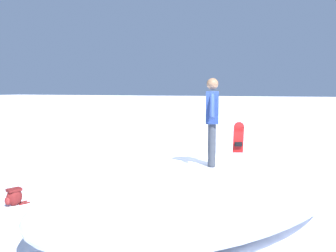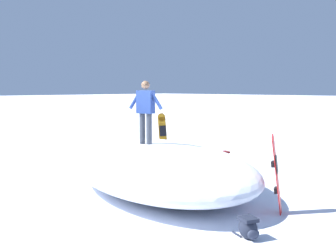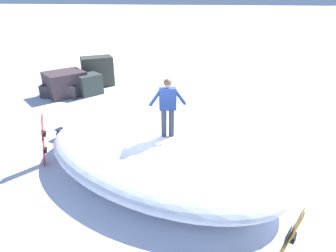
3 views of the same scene
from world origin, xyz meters
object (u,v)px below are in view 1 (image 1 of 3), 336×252
at_px(backpack_near, 14,197).
at_px(backpack_far, 299,175).
at_px(snowboarder_standing, 212,116).
at_px(snowboard_primary_upright, 238,150).

relative_size(backpack_near, backpack_far, 0.93).
bearing_deg(backpack_far, backpack_near, 39.59).
distance_m(backpack_near, backpack_far, 7.02).
relative_size(snowboarder_standing, backpack_far, 2.78).
distance_m(snowboarder_standing, snowboard_primary_upright, 3.68).
relative_size(snowboard_primary_upright, backpack_far, 2.80).
bearing_deg(snowboarder_standing, backpack_near, 8.09).
relative_size(snowboard_primary_upright, backpack_near, 3.00).
bearing_deg(backpack_near, snowboard_primary_upright, -133.40).
relative_size(snowboarder_standing, snowboard_primary_upright, 0.99).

